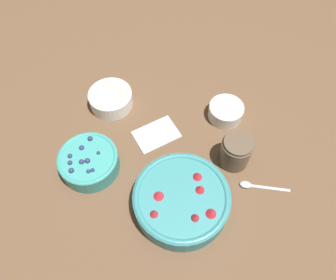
# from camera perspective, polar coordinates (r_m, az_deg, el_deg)

# --- Properties ---
(ground_plane) EXTENTS (4.00, 4.00, 0.00)m
(ground_plane) POSITION_cam_1_polar(r_m,az_deg,el_deg) (0.96, -1.87, -3.16)
(ground_plane) COLOR brown
(bowl_strawberries) EXTENTS (0.25, 0.25, 0.09)m
(bowl_strawberries) POSITION_cam_1_polar(r_m,az_deg,el_deg) (0.86, 2.38, -10.26)
(bowl_strawberries) COLOR teal
(bowl_strawberries) RESTS_ON ground_plane
(bowl_blueberries) EXTENTS (0.17, 0.17, 0.06)m
(bowl_blueberries) POSITION_cam_1_polar(r_m,az_deg,el_deg) (0.94, -13.62, -3.61)
(bowl_blueberries) COLOR teal
(bowl_blueberries) RESTS_ON ground_plane
(bowl_bananas) EXTENTS (0.14, 0.14, 0.05)m
(bowl_bananas) POSITION_cam_1_polar(r_m,az_deg,el_deg) (1.06, -9.92, 7.27)
(bowl_bananas) COLOR white
(bowl_bananas) RESTS_ON ground_plane
(bowl_cream) EXTENTS (0.11, 0.11, 0.06)m
(bowl_cream) POSITION_cam_1_polar(r_m,az_deg,el_deg) (1.03, 10.06, 5.08)
(bowl_cream) COLOR silver
(bowl_cream) RESTS_ON ground_plane
(jar_chocolate) EXTENTS (0.09, 0.09, 0.10)m
(jar_chocolate) POSITION_cam_1_polar(r_m,az_deg,el_deg) (0.93, 11.63, -2.09)
(jar_chocolate) COLOR brown
(jar_chocolate) RESTS_ON ground_plane
(napkin) EXTENTS (0.16, 0.14, 0.01)m
(napkin) POSITION_cam_1_polar(r_m,az_deg,el_deg) (1.00, -1.76, 1.06)
(napkin) COLOR #B2BCC6
(napkin) RESTS_ON ground_plane
(spoon) EXTENTS (0.14, 0.04, 0.01)m
(spoon) POSITION_cam_1_polar(r_m,az_deg,el_deg) (0.94, 14.91, -7.73)
(spoon) COLOR #B2B2B7
(spoon) RESTS_ON ground_plane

